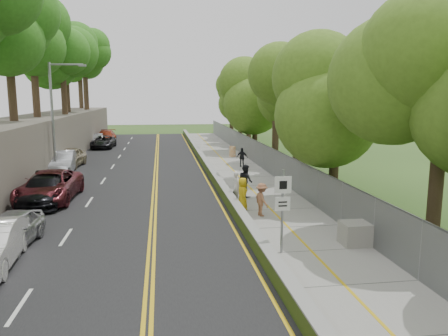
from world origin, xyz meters
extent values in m
plane|color=#33511E|center=(0.00, 0.00, 0.00)|extent=(140.00, 140.00, 0.00)
cube|color=black|center=(-5.40, 15.00, 0.02)|extent=(11.20, 66.00, 0.04)
cube|color=gray|center=(2.55, 15.00, 0.03)|extent=(4.20, 66.00, 0.05)
cube|color=#7CBE21|center=(0.25, 15.00, 0.30)|extent=(0.42, 66.00, 0.60)
cube|color=#595147|center=(-13.50, 15.00, 2.00)|extent=(5.00, 66.00, 4.00)
cube|color=slate|center=(4.65, 15.00, 1.00)|extent=(0.04, 66.00, 2.00)
cylinder|color=gray|center=(-10.70, 14.00, 4.00)|extent=(0.18, 0.18, 8.00)
cylinder|color=gray|center=(-9.60, 14.00, 7.85)|extent=(2.30, 0.13, 0.13)
cube|color=gray|center=(-8.52, 14.00, 7.80)|extent=(0.50, 0.22, 0.14)
cylinder|color=gray|center=(1.05, -3.00, 1.60)|extent=(0.09, 0.09, 3.10)
cube|color=white|center=(1.05, -3.03, 2.60)|extent=(0.62, 0.04, 0.62)
cube|color=white|center=(1.05, -3.03, 1.90)|extent=(0.56, 0.04, 0.50)
cylinder|color=orange|center=(3.37, 22.28, 0.54)|extent=(0.60, 0.60, 0.98)
cube|color=gray|center=(4.24, -2.55, 0.49)|extent=(1.32, 0.99, 0.87)
imported|color=#9D9CA0|center=(-9.00, -0.97, 0.72)|extent=(1.92, 4.10, 1.36)
imported|color=maroon|center=(-9.36, 6.60, 0.86)|extent=(2.88, 5.94, 1.63)
imported|color=black|center=(-9.48, 5.90, 0.78)|extent=(2.31, 5.18, 1.48)
imported|color=tan|center=(-10.60, 18.40, 0.82)|extent=(2.26, 4.73, 1.56)
imported|color=#A1A3A9|center=(-10.60, 15.46, 0.86)|extent=(2.22, 5.15, 1.65)
imported|color=black|center=(-9.54, 31.03, 0.71)|extent=(2.47, 4.92, 1.34)
imported|color=maroon|center=(-9.92, 36.52, 0.79)|extent=(2.21, 5.21, 1.50)
imported|color=silver|center=(-10.60, 34.50, 0.76)|extent=(2.10, 4.35, 1.43)
imported|color=gold|center=(0.75, 3.22, 0.87)|extent=(0.53, 0.81, 1.64)
imported|color=silver|center=(0.75, 4.98, 0.88)|extent=(0.57, 0.70, 1.66)
imported|color=black|center=(1.45, 6.00, 0.98)|extent=(0.93, 1.07, 1.86)
imported|color=#945D3F|center=(1.45, 1.95, 0.85)|extent=(0.83, 1.15, 1.60)
imported|color=black|center=(3.18, 16.31, 0.82)|extent=(0.98, 0.64, 1.54)
camera|label=1|loc=(-3.23, -17.89, 5.78)|focal=35.00mm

